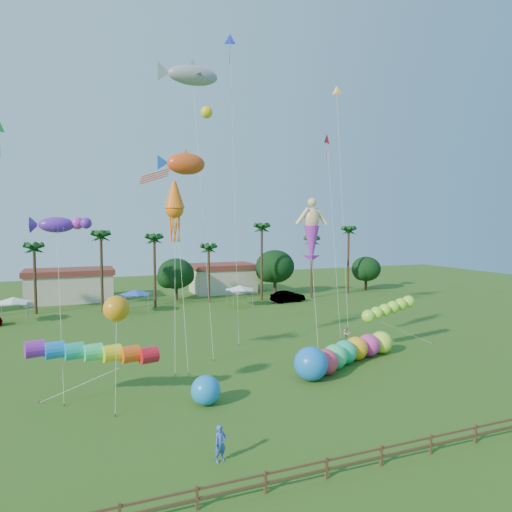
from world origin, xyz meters
name	(u,v)px	position (x,y,z in m)	size (l,w,h in m)	color
ground	(318,416)	(0.00, 0.00, 0.00)	(160.00, 160.00, 0.00)	#285116
tree_line	(194,272)	(3.57, 44.00, 4.28)	(69.46, 8.91, 11.00)	#3A2819
buildings_row	(144,284)	(-3.09, 50.00, 2.00)	(35.00, 7.00, 4.00)	beige
tent_row	(136,292)	(-6.00, 36.33, 2.75)	(31.00, 4.00, 0.60)	white
fence	(381,453)	(0.00, -6.00, 0.61)	(36.12, 0.12, 1.00)	brown
car_b	(288,297)	(15.88, 36.89, 0.84)	(1.77, 5.08, 1.67)	#4C4C54
spectator_a	(220,443)	(-7.00, -2.77, 0.90)	(0.66, 0.43, 1.80)	blue
spectator_b	(347,334)	(11.35, 14.29, 0.79)	(0.77, 0.60, 1.59)	gray
caterpillar_inflatable	(343,354)	(6.64, 7.67, 1.06)	(11.92, 6.61, 2.52)	#D83855
blue_ball	(206,390)	(-5.77, 4.25, 0.95)	(1.90, 1.90, 1.90)	#1882DF
rainbow_tube	(117,358)	(-10.96, 6.59, 2.94)	(8.78, 2.65, 3.49)	red
green_worm	(368,316)	(11.32, 10.85, 3.18)	(10.45, 2.60, 3.88)	#9EEE34
orange_ball_kite	(116,309)	(-10.99, 5.85, 6.29)	(2.03, 2.38, 7.11)	orange
merman_kite	(312,234)	(6.27, 12.36, 10.65)	(2.66, 4.56, 13.33)	#F7C78C
fish_kite	(186,164)	(-4.36, 14.98, 16.58)	(5.06, 5.77, 17.60)	#E14819
shark_kite	(193,76)	(-2.55, 19.49, 25.39)	(6.42, 7.79, 26.53)	gray
squid_kite	(175,209)	(-5.52, 14.29, 12.72)	(2.25, 4.91, 15.13)	orange
lobster_kite	(57,225)	(-14.38, 11.05, 11.46)	(4.29, 5.12, 12.25)	#6223B3
delta_kite_red	(327,143)	(11.49, 18.66, 19.98)	(1.29, 4.17, 20.93)	red
delta_kite_yellow	(337,99)	(10.94, 15.97, 23.69)	(1.10, 4.18, 25.01)	orange
delta_kite_blue	(230,46)	(1.49, 20.51, 28.97)	(1.32, 4.14, 30.21)	#192EE7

